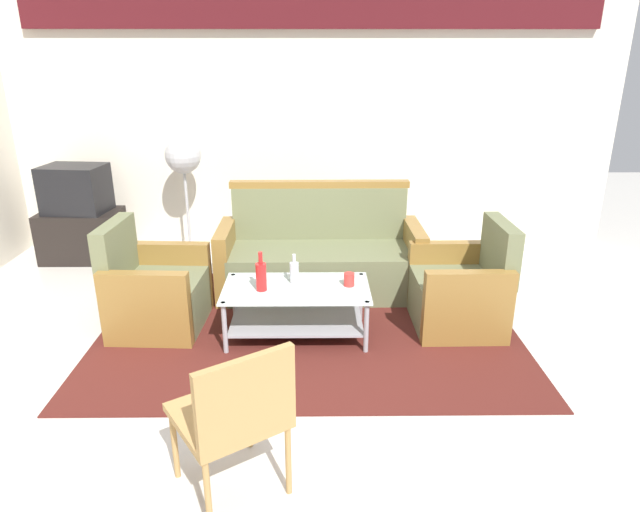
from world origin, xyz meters
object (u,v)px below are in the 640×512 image
at_px(armchair_left, 155,293).
at_px(bottle_red, 261,276).
at_px(tv_stand, 83,235).
at_px(wicker_chair, 235,411).
at_px(armchair_right, 461,292).
at_px(coffee_table, 296,304).
at_px(television, 76,189).
at_px(pedestal_fan, 184,163).
at_px(couch, 320,258).
at_px(cup, 349,279).
at_px(bottle_clear, 294,272).

relative_size(armchair_left, bottle_red, 2.83).
xyz_separation_m(tv_stand, wicker_chair, (2.07, -3.38, 0.23)).
relative_size(armchair_right, coffee_table, 0.77).
xyz_separation_m(television, wicker_chair, (2.07, -3.39, -0.27)).
bearing_deg(tv_stand, bottle_red, -41.11).
bearing_deg(tv_stand, pedestal_fan, 2.57).
bearing_deg(coffee_table, armchair_right, 8.05).
relative_size(armchair_left, pedestal_fan, 0.67).
bearing_deg(bottle_red, couch, 64.46).
distance_m(armchair_right, wicker_chair, 2.39).
bearing_deg(bottle_red, cup, 6.70).
xyz_separation_m(armchair_right, bottle_red, (-1.55, -0.23, 0.24)).
xyz_separation_m(coffee_table, wicker_chair, (-0.23, -1.64, 0.22)).
bearing_deg(coffee_table, couch, 77.97).
bearing_deg(coffee_table, armchair_left, 170.40).
height_order(cup, wicker_chair, wicker_chair).
distance_m(bottle_clear, cup, 0.42).
distance_m(couch, armchair_left, 1.48).
distance_m(bottle_red, wicker_chair, 1.60).
distance_m(couch, tv_stand, 2.64).
xyz_separation_m(coffee_table, bottle_red, (-0.26, -0.05, 0.25)).
height_order(armchair_left, bottle_clear, armchair_left).
distance_m(armchair_right, bottle_clear, 1.34).
relative_size(armchair_left, armchair_right, 1.00).
bearing_deg(armchair_left, couch, 120.66).
xyz_separation_m(couch, pedestal_fan, (-1.38, 0.91, 0.70)).
height_order(tv_stand, wicker_chair, wicker_chair).
xyz_separation_m(cup, wicker_chair, (-0.63, -1.67, 0.03)).
distance_m(cup, pedestal_fan, 2.44).
relative_size(armchair_left, wicker_chair, 1.01).
relative_size(bottle_clear, tv_stand, 0.29).
height_order(armchair_left, bottle_red, armchair_left).
relative_size(couch, bottle_clear, 7.86).
height_order(bottle_red, cup, bottle_red).
bearing_deg(cup, pedestal_fan, 132.06).
bearing_deg(television, pedestal_fan, -171.32).
bearing_deg(tv_stand, cup, -32.34).
xyz_separation_m(couch, wicker_chair, (-0.42, -2.52, 0.18)).
distance_m(couch, bottle_red, 1.05).
xyz_separation_m(armchair_left, wicker_chair, (0.89, -1.83, 0.21)).
height_order(coffee_table, wicker_chair, wicker_chair).
distance_m(armchair_right, bottle_red, 1.59).
xyz_separation_m(couch, television, (-2.49, 0.86, 0.44)).
bearing_deg(bottle_red, wicker_chair, -89.21).
bearing_deg(armchair_right, bottle_clear, 93.13).
height_order(bottle_red, pedestal_fan, pedestal_fan).
height_order(couch, coffee_table, couch).
bearing_deg(bottle_clear, cup, -9.30).
xyz_separation_m(armchair_right, wicker_chair, (-1.53, -1.83, 0.21)).
xyz_separation_m(couch, armchair_left, (-1.31, -0.69, -0.03)).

